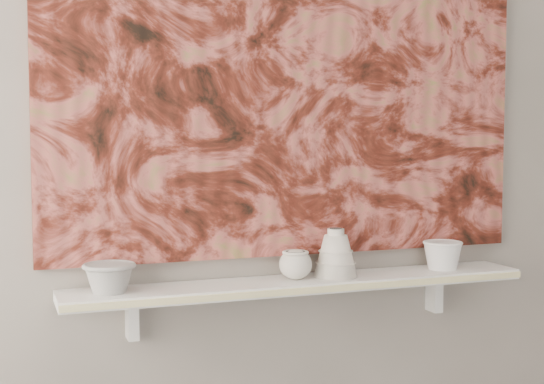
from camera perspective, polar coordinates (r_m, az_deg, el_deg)
name	(u,v)px	position (r m, az deg, el deg)	size (l,w,h in m)	color
wall_back	(291,136)	(2.28, 1.44, 4.27)	(3.60, 3.60, 0.00)	gray
shelf	(303,284)	(2.24, 2.32, -6.93)	(1.40, 0.18, 0.03)	silver
shelf_stripe	(315,290)	(2.16, 3.27, -7.38)	(1.40, 0.01, 0.02)	beige
bracket_left	(132,318)	(2.18, -10.50, -9.30)	(0.03, 0.06, 0.12)	silver
bracket_right	(434,293)	(2.53, 12.12, -7.44)	(0.03, 0.06, 0.12)	silver
painting	(293,72)	(2.28, 1.58, 9.05)	(1.50, 0.03, 1.10)	#5B1F15
house_motif	(425,173)	(2.47, 11.42, 1.44)	(0.09, 0.00, 0.08)	black
bowl_grey	(109,277)	(2.08, -12.15, -6.30)	(0.14, 0.14, 0.08)	#9E9F9C
cup_cream	(295,265)	(2.22, 1.78, -5.48)	(0.10, 0.10, 0.09)	beige
bell_vessel	(336,253)	(2.27, 4.82, -4.56)	(0.13, 0.13, 0.15)	silver
bowl_white	(443,255)	(2.45, 12.72, -4.65)	(0.12, 0.12, 0.09)	silver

